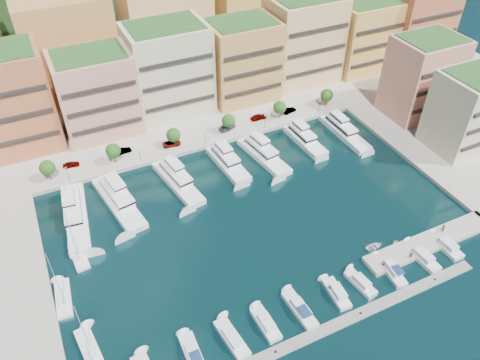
{
  "coord_description": "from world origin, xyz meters",
  "views": [
    {
      "loc": [
        -35.76,
        -65.57,
        75.26
      ],
      "look_at": [
        -0.67,
        8.09,
        6.0
      ],
      "focal_mm": 35.0,
      "sensor_mm": 36.0,
      "label": 1
    }
  ],
  "objects_px": {
    "lamppost_1": "(139,152)",
    "cruiser_7": "(391,270)",
    "sailboat_2": "(79,257)",
    "tender_1": "(396,242)",
    "lamppost_0": "(67,172)",
    "tree_1": "(113,151)",
    "tree_3": "(229,121)",
    "yacht_5": "(304,138)",
    "cruiser_1": "(193,355)",
    "tree_4": "(280,107)",
    "car_5": "(289,110)",
    "car_4": "(259,117)",
    "yacht_2": "(177,179)",
    "car_1": "(123,151)",
    "tree_0": "(47,168)",
    "yacht_4": "(262,154)",
    "tree_2": "(173,135)",
    "tree_5": "(327,95)",
    "sailboat_1": "(64,299)",
    "car_3": "(227,127)",
    "cruiser_3": "(266,324)",
    "cruiser_4": "(300,310)",
    "yacht_3": "(227,161)",
    "cruiser_6": "(361,283)",
    "tender_0": "(374,247)",
    "cruiser_5": "(337,294)",
    "sailboat_0": "(90,351)",
    "car_0": "(71,164)",
    "cruiser_8": "(422,257)",
    "lamppost_2": "(205,135)",
    "lamppost_3": "(265,119)",
    "lamppost_4": "(319,105)",
    "yacht_6": "(343,130)",
    "person_1": "(443,228)",
    "person_0": "(411,255)",
    "yacht_0": "(76,213)",
    "cruiser_9": "(447,246)"
  },
  "relations": [
    {
      "from": "lamppost_1",
      "to": "cruiser_7",
      "type": "height_order",
      "value": "lamppost_1"
    },
    {
      "from": "sailboat_2",
      "to": "tender_1",
      "type": "distance_m",
      "value": 66.85
    },
    {
      "from": "tender_1",
      "to": "lamppost_0",
      "type": "bearing_deg",
      "value": 38.47
    },
    {
      "from": "tree_1",
      "to": "tree_3",
      "type": "distance_m",
      "value": 32.0
    },
    {
      "from": "yacht_5",
      "to": "cruiser_1",
      "type": "relative_size",
      "value": 1.86
    },
    {
      "from": "tree_4",
      "to": "car_5",
      "type": "xyz_separation_m",
      "value": [
        4.35,
        1.54,
        -3.03
      ]
    },
    {
      "from": "car_4",
      "to": "yacht_2",
      "type": "bearing_deg",
      "value": 116.02
    },
    {
      "from": "tree_4",
      "to": "car_1",
      "type": "xyz_separation_m",
      "value": [
        -45.11,
        3.05,
        -3.04
      ]
    },
    {
      "from": "tree_0",
      "to": "tree_1",
      "type": "height_order",
      "value": "same"
    },
    {
      "from": "yacht_4",
      "to": "car_1",
      "type": "relative_size",
      "value": 4.51
    },
    {
      "from": "tree_2",
      "to": "tree_5",
      "type": "height_order",
      "value": "same"
    },
    {
      "from": "tree_0",
      "to": "sailboat_1",
      "type": "xyz_separation_m",
      "value": [
        -3.25,
        -36.55,
        -4.43
      ]
    },
    {
      "from": "tree_1",
      "to": "car_3",
      "type": "bearing_deg",
      "value": 2.6
    },
    {
      "from": "cruiser_3",
      "to": "car_1",
      "type": "height_order",
      "value": "car_1"
    },
    {
      "from": "yacht_4",
      "to": "cruiser_4",
      "type": "relative_size",
      "value": 2.09
    },
    {
      "from": "yacht_3",
      "to": "yacht_4",
      "type": "bearing_deg",
      "value": -5.77
    },
    {
      "from": "cruiser_6",
      "to": "tender_0",
      "type": "height_order",
      "value": "cruiser_6"
    },
    {
      "from": "cruiser_5",
      "to": "car_1",
      "type": "bearing_deg",
      "value": 112.63
    },
    {
      "from": "lamppost_0",
      "to": "sailboat_0",
      "type": "relative_size",
      "value": 0.32
    },
    {
      "from": "sailboat_0",
      "to": "car_4",
      "type": "relative_size",
      "value": 2.76
    },
    {
      "from": "car_0",
      "to": "car_1",
      "type": "xyz_separation_m",
      "value": [
        13.42,
        -0.1,
        0.01
      ]
    },
    {
      "from": "lamppost_0",
      "to": "tender_0",
      "type": "height_order",
      "value": "lamppost_0"
    },
    {
      "from": "car_1",
      "to": "car_3",
      "type": "bearing_deg",
      "value": -98.79
    },
    {
      "from": "yacht_2",
      "to": "cruiser_8",
      "type": "height_order",
      "value": "yacht_2"
    },
    {
      "from": "lamppost_2",
      "to": "lamppost_3",
      "type": "height_order",
      "value": "same"
    },
    {
      "from": "tree_5",
      "to": "lamppost_3",
      "type": "height_order",
      "value": "tree_5"
    },
    {
      "from": "tree_2",
      "to": "lamppost_0",
      "type": "distance_m",
      "value": 28.11
    },
    {
      "from": "tree_4",
      "to": "lamppost_3",
      "type": "bearing_deg",
      "value": -159.03
    },
    {
      "from": "yacht_5",
      "to": "sailboat_1",
      "type": "height_order",
      "value": "sailboat_1"
    },
    {
      "from": "tree_5",
      "to": "lamppost_4",
      "type": "height_order",
      "value": "tree_5"
    },
    {
      "from": "lamppost_3",
      "to": "lamppost_2",
      "type": "bearing_deg",
      "value": 180.0
    },
    {
      "from": "tree_3",
      "to": "car_0",
      "type": "xyz_separation_m",
      "value": [
        -42.53,
        3.15,
        -3.05
      ]
    },
    {
      "from": "yacht_6",
      "to": "car_3",
      "type": "bearing_deg",
      "value": 152.94
    },
    {
      "from": "tree_3",
      "to": "car_3",
      "type": "relative_size",
      "value": 1.02
    },
    {
      "from": "sailboat_1",
      "to": "person_1",
      "type": "bearing_deg",
      "value": -13.06
    },
    {
      "from": "cruiser_6",
      "to": "person_0",
      "type": "relative_size",
      "value": 4.39
    },
    {
      "from": "tree_0",
      "to": "lamppost_2",
      "type": "relative_size",
      "value": 1.35
    },
    {
      "from": "yacht_3",
      "to": "yacht_0",
      "type": "bearing_deg",
      "value": -175.89
    },
    {
      "from": "tree_1",
      "to": "cruiser_3",
      "type": "bearing_deg",
      "value": -77.41
    },
    {
      "from": "sailboat_2",
      "to": "lamppost_0",
      "type": "bearing_deg",
      "value": 84.06
    },
    {
      "from": "cruiser_1",
      "to": "car_0",
      "type": "relative_size",
      "value": 2.12
    },
    {
      "from": "lamppost_1",
      "to": "cruiser_7",
      "type": "relative_size",
      "value": 0.49
    },
    {
      "from": "cruiser_4",
      "to": "sailboat_1",
      "type": "height_order",
      "value": "sailboat_1"
    },
    {
      "from": "lamppost_0",
      "to": "sailboat_1",
      "type": "distance_m",
      "value": 35.19
    },
    {
      "from": "yacht_4",
      "to": "cruiser_7",
      "type": "height_order",
      "value": "yacht_4"
    },
    {
      "from": "tree_4",
      "to": "lamppost_3",
      "type": "xyz_separation_m",
      "value": [
        -6.0,
        -2.3,
        -0.92
      ]
    },
    {
      "from": "yacht_0",
      "to": "tender_1",
      "type": "distance_m",
      "value": 70.92
    },
    {
      "from": "yacht_5",
      "to": "cruiser_9",
      "type": "distance_m",
      "value": 46.84
    },
    {
      "from": "yacht_2",
      "to": "sailboat_2",
      "type": "xyz_separation_m",
      "value": [
        -26.43,
        -14.05,
        -0.89
      ]
    },
    {
      "from": "sailboat_2",
      "to": "lamppost_1",
      "type": "bearing_deg",
      "value": 50.64
    }
  ]
}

